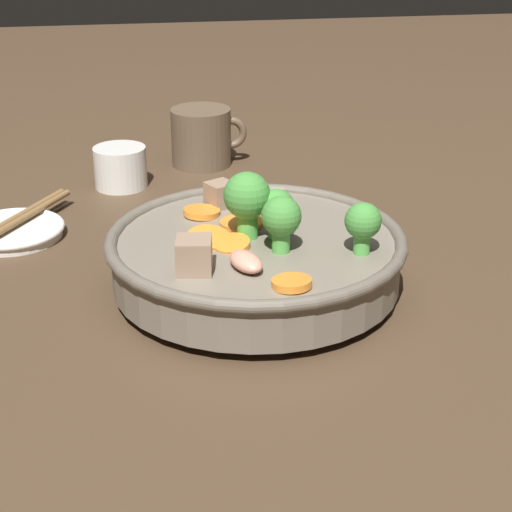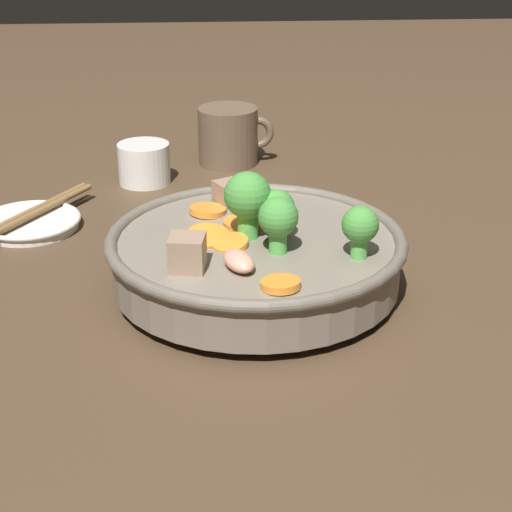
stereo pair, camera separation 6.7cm
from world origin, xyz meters
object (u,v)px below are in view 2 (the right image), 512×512
at_px(stirfry_bowl, 256,253).
at_px(chopsticks_pair, 29,214).
at_px(tea_cup, 144,163).
at_px(dark_mug, 229,136).
at_px(side_saucer, 30,223).

height_order(stirfry_bowl, chopsticks_pair, stirfry_bowl).
bearing_deg(tea_cup, stirfry_bowl, -68.75).
relative_size(tea_cup, dark_mug, 0.65).
xyz_separation_m(dark_mug, chopsticks_pair, (-0.23, -0.21, -0.02)).
bearing_deg(side_saucer, tea_cup, 50.07).
relative_size(stirfry_bowl, side_saucer, 2.47).
relative_size(side_saucer, tea_cup, 1.73).
height_order(side_saucer, chopsticks_pair, chopsticks_pair).
relative_size(tea_cup, chopsticks_pair, 0.35).
xyz_separation_m(side_saucer, tea_cup, (0.12, 0.14, 0.02)).
distance_m(side_saucer, dark_mug, 0.31).
height_order(stirfry_bowl, tea_cup, stirfry_bowl).
xyz_separation_m(side_saucer, dark_mug, (0.23, 0.21, 0.03)).
distance_m(stirfry_bowl, dark_mug, 0.38).
bearing_deg(tea_cup, dark_mug, 32.86).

